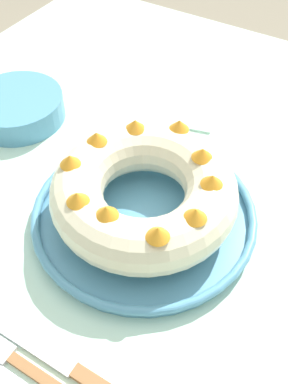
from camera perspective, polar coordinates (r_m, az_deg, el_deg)
dining_table at (r=0.71m, az=2.51°, el=-9.13°), size 1.15×1.15×0.77m
serving_dish at (r=0.63m, az=-0.00°, el=-2.90°), size 0.31×0.31×0.02m
bundt_cake at (r=0.59m, az=-0.00°, el=0.07°), size 0.25×0.25×0.08m
fork at (r=0.54m, az=-14.17°, el=-21.13°), size 0.02×0.21×0.01m
cake_knife at (r=0.53m, az=-8.58°, el=-21.63°), size 0.02×0.19×0.01m
side_bowl at (r=0.82m, az=-15.79°, el=10.30°), size 0.16×0.16×0.04m
napkin at (r=0.83m, az=6.17°, el=10.77°), size 0.15×0.12×0.00m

